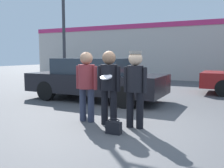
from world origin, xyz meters
TOP-DOWN VIEW (x-y plane):
  - ground_plane at (0.00, 0.00)m, footprint 56.00×56.00m
  - storefront_building at (0.00, 10.57)m, footprint 24.00×0.22m
  - person_left at (-0.96, -0.06)m, footprint 0.55×0.38m
  - person_middle_with_frisbee at (-0.37, -0.09)m, footprint 0.53×0.56m
  - person_right at (0.22, -0.05)m, footprint 0.50×0.33m
  - parked_car_near at (-2.22, 2.48)m, footprint 4.70×1.87m
  - handbag at (-0.01, -0.61)m, footprint 0.30×0.23m

SIDE VIEW (x-z plane):
  - ground_plane at x=0.00m, z-range 0.00..0.00m
  - handbag at x=-0.01m, z-range -0.01..0.27m
  - parked_car_near at x=-2.22m, z-range 0.01..1.44m
  - person_left at x=-0.96m, z-range 0.15..1.75m
  - person_right at x=0.22m, z-range 0.15..1.76m
  - person_middle_with_frisbee at x=-0.37m, z-range 0.15..1.76m
  - storefront_building at x=0.00m, z-range 0.03..3.58m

